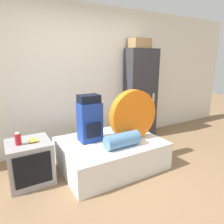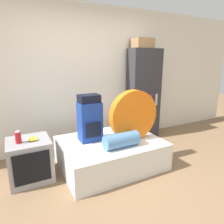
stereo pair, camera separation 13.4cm
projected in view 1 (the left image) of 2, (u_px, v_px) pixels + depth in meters
ground_plane at (135, 193)px, 2.53m from camera, size 16.00×16.00×0.00m
wall_back at (80, 78)px, 3.68m from camera, size 8.00×0.05×2.60m
bed at (110, 153)px, 3.16m from camera, size 1.51×1.15×0.42m
backpack at (90, 119)px, 3.01m from camera, size 0.33×0.28×0.71m
tent_bag at (133, 115)px, 3.06m from camera, size 0.78×0.13×0.78m
sleeping_roll at (122, 140)px, 2.84m from camera, size 0.52×0.21×0.21m
television at (30, 162)px, 2.71m from camera, size 0.56×0.56×0.58m
canister at (18, 139)px, 2.54m from camera, size 0.07×0.07×0.16m
banana_bunch at (33, 140)px, 2.66m from camera, size 0.14×0.17×0.04m
bookshelf at (141, 95)px, 4.18m from camera, size 0.66×0.35×1.85m
cardboard_box at (139, 43)px, 3.91m from camera, size 0.39×0.29×0.19m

